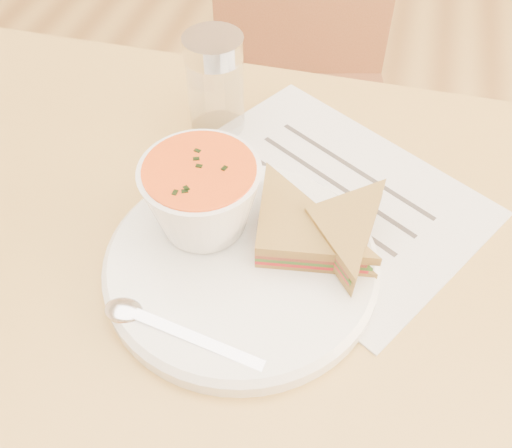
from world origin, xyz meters
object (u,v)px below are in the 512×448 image
(plate, at_px, (241,264))
(condiment_shaker, at_px, (216,85))
(dining_table, at_px, (230,411))
(soup_bowl, at_px, (202,200))
(chair_far, at_px, (302,116))

(plate, xyz_separation_m, condiment_shaker, (-0.09, 0.21, 0.05))
(dining_table, relative_size, soup_bowl, 8.50)
(dining_table, bearing_deg, chair_far, 91.72)
(chair_far, bearing_deg, dining_table, 77.77)
(chair_far, height_order, soup_bowl, chair_far)
(condiment_shaker, bearing_deg, soup_bowl, -77.43)
(chair_far, height_order, plate, chair_far)
(chair_far, distance_m, soup_bowl, 0.72)
(plate, relative_size, soup_bowl, 2.31)
(dining_table, bearing_deg, condiment_shaker, 106.46)
(condiment_shaker, bearing_deg, plate, -67.36)
(plate, bearing_deg, condiment_shaker, 112.64)
(condiment_shaker, bearing_deg, dining_table, -73.54)
(plate, bearing_deg, dining_table, 175.84)
(chair_far, xyz_separation_m, soup_bowl, (-0.00, -0.62, 0.37))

